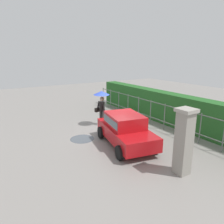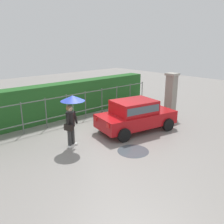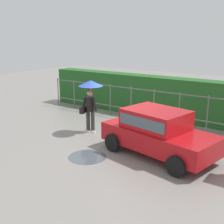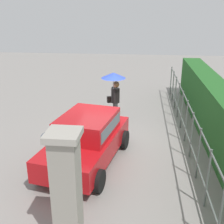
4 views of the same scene
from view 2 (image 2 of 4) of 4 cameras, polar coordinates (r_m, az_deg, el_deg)
The scene contains 7 objects.
ground_plane at distance 10.84m, azimuth -2.60°, elevation -5.62°, with size 40.00×40.00×0.00m, color gray.
car at distance 11.23m, azimuth 5.58°, elevation -0.53°, with size 3.95×2.43×1.48m.
pedestrian at distance 9.40m, azimuth -9.61°, elevation 0.57°, with size 0.94×0.94×2.09m.
gate_pillar at distance 13.70m, azimuth 13.85°, elevation 4.08°, with size 0.60×0.60×2.42m.
fence_section at distance 12.47m, azimuth -10.69°, elevation 1.09°, with size 11.77×0.05×1.50m.
hedge_row at distance 13.32m, azimuth -13.13°, elevation 2.49°, with size 12.72×0.90×1.90m, color #235B23.
puddle_near at distance 9.42m, azimuth 5.05°, elevation -9.24°, with size 1.22×1.22×0.00m, color #4C545B.
Camera 2 is at (-6.39, -7.74, 4.10)m, focal length 38.38 mm.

